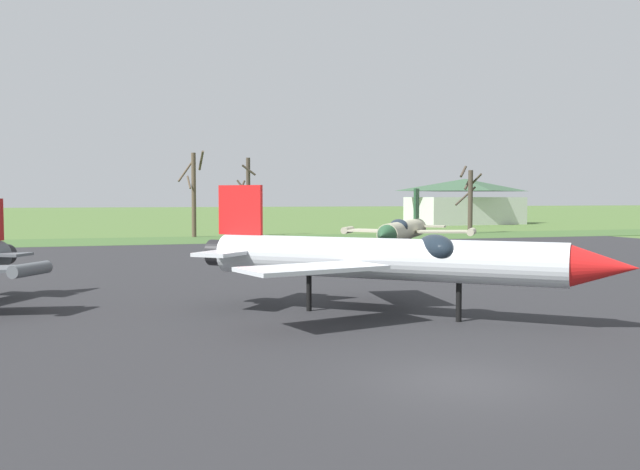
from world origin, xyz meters
name	(u,v)px	position (x,y,z in m)	size (l,w,h in m)	color
ground_plane	(460,383)	(0.00, 0.00, 0.00)	(600.00, 600.00, 0.00)	#4C6B33
asphalt_apron	(274,285)	(0.00, 18.20, 0.03)	(88.39, 60.68, 0.05)	#28282B
grass_verge_strip	(188,240)	(0.00, 54.54, 0.03)	(148.39, 12.00, 0.06)	#3F602E
jet_fighter_front_left	(390,258)	(1.78, 8.29, 2.11)	(12.99, 11.78, 4.67)	silver
jet_fighter_rear_left	(403,230)	(12.02, 30.15, 1.97)	(10.20, 12.65, 4.90)	#B7B293
info_placard_rear_left	(396,260)	(8.31, 22.78, 0.62)	(0.68, 0.39, 0.93)	black
bare_tree_far_left	(194,191)	(1.20, 59.78, 4.91)	(2.69, 2.51, 9.12)	brown
bare_tree_left_of_center	(248,195)	(7.28, 61.53, 4.52)	(2.32, 2.97, 8.60)	#42382D
bare_tree_center	(470,198)	(32.65, 57.70, 4.18)	(2.77, 2.27, 7.95)	#42382D
visitor_building	(465,202)	(46.83, 84.48, 3.50)	(18.40, 11.21, 7.20)	beige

